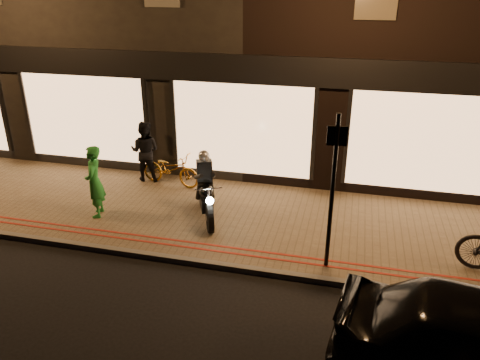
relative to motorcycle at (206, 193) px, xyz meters
The scene contains 10 objects.
ground 1.99m from the motorcycle, 80.01° to the right, with size 90.00×90.00×0.00m, color black.
sidewalk 0.77m from the motorcycle, 28.58° to the left, with size 50.00×4.00×0.12m, color brown.
kerb_stone 1.93m from the motorcycle, 79.73° to the right, with size 50.00×0.14×0.12m, color #59544C.
red_kerb_lines 1.45m from the motorcycle, 75.84° to the right, with size 50.00×0.26×0.01m.
building_row 7.99m from the motorcycle, 87.43° to the left, with size 48.00×10.11×8.50m.
motorcycle is the anchor object (origin of this frame).
sign_post 3.31m from the motorcycle, 25.17° to the right, with size 0.35×0.09×3.00m.
bicycle_gold 2.14m from the motorcycle, 133.99° to the left, with size 0.59×1.68×0.89m, color #C38022.
person_green 2.53m from the motorcycle, 168.14° to the right, with size 0.61×0.40×1.68m, color #22802B.
person_dark 2.83m from the motorcycle, 142.89° to the left, with size 0.80×0.62×1.64m, color black.
Camera 1 is at (2.76, -7.30, 5.18)m, focal length 35.00 mm.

